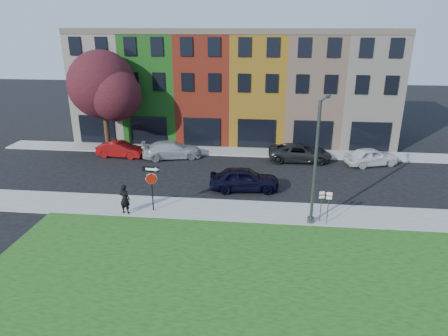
# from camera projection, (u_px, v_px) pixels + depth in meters

# --- Properties ---
(ground) EXTENTS (120.00, 120.00, 0.00)m
(ground) POSITION_uv_depth(u_px,v_px,m) (246.00, 237.00, 21.55)
(ground) COLOR black
(ground) RESTS_ON ground
(sidewalk_near) EXTENTS (40.00, 3.00, 0.12)m
(sidewalk_near) POSITION_uv_depth(u_px,v_px,m) (282.00, 213.00, 24.13)
(sidewalk_near) COLOR gray
(sidewalk_near) RESTS_ON ground
(sidewalk_far) EXTENTS (40.00, 2.40, 0.12)m
(sidewalk_far) POSITION_uv_depth(u_px,v_px,m) (222.00, 151.00, 35.85)
(sidewalk_far) COLOR gray
(sidewalk_far) RESTS_ON ground
(grass_park) EXTENTS (40.00, 16.00, 0.10)m
(grass_park) POSITION_uv_depth(u_px,v_px,m) (448.00, 327.00, 15.11)
(grass_park) COLOR #1D4614
(grass_park) RESTS_ON ground
(rowhouse_block) EXTENTS (30.00, 10.12, 10.00)m
(rowhouse_block) POSITION_uv_depth(u_px,v_px,m) (234.00, 86.00, 39.90)
(rowhouse_block) COLOR beige
(rowhouse_block) RESTS_ON ground
(stop_sign) EXTENTS (1.05, 0.12, 2.85)m
(stop_sign) POSITION_uv_depth(u_px,v_px,m) (151.00, 179.00, 23.70)
(stop_sign) COLOR black
(stop_sign) RESTS_ON sidewalk_near
(man) EXTENTS (0.84, 0.70, 1.83)m
(man) POSITION_uv_depth(u_px,v_px,m) (125.00, 199.00, 23.72)
(man) COLOR black
(man) RESTS_ON sidewalk_near
(sedan_near) EXTENTS (2.92, 5.16, 1.62)m
(sedan_near) POSITION_uv_depth(u_px,v_px,m) (244.00, 179.00, 27.39)
(sedan_near) COLOR black
(sedan_near) RESTS_ON ground
(parked_car_red) EXTENTS (1.96, 4.23, 1.33)m
(parked_car_red) POSITION_uv_depth(u_px,v_px,m) (120.00, 149.00, 34.34)
(parked_car_red) COLOR maroon
(parked_car_red) RESTS_ON ground
(parked_car_silver) EXTENTS (4.86, 6.16, 1.45)m
(parked_car_silver) POSITION_uv_depth(u_px,v_px,m) (172.00, 150.00, 34.03)
(parked_car_silver) COLOR #ABACB0
(parked_car_silver) RESTS_ON ground
(parked_car_dark) EXTENTS (2.62, 5.31, 1.45)m
(parked_car_dark) POSITION_uv_depth(u_px,v_px,m) (300.00, 153.00, 33.27)
(parked_car_dark) COLOR black
(parked_car_dark) RESTS_ON ground
(parked_car_white) EXTENTS (4.31, 5.30, 1.45)m
(parked_car_white) POSITION_uv_depth(u_px,v_px,m) (371.00, 157.00, 32.27)
(parked_car_white) COLOR silver
(parked_car_white) RESTS_ON ground
(street_lamp) EXTENTS (1.05, 2.50, 7.06)m
(street_lamp) POSITION_uv_depth(u_px,v_px,m) (316.00, 162.00, 21.90)
(street_lamp) COLOR #494C4F
(street_lamp) RESTS_ON sidewalk_near
(parking_sign_a) EXTENTS (0.32, 0.12, 1.94)m
(parking_sign_a) POSITION_uv_depth(u_px,v_px,m) (321.00, 202.00, 22.60)
(parking_sign_a) COLOR #494C4F
(parking_sign_a) RESTS_ON sidewalk_near
(parking_sign_b) EXTENTS (0.32, 0.09, 1.99)m
(parking_sign_b) POSITION_uv_depth(u_px,v_px,m) (328.00, 203.00, 22.39)
(parking_sign_b) COLOR #494C4F
(parking_sign_b) RESTS_ON sidewalk_near
(tree_purple) EXTENTS (6.97, 6.10, 8.73)m
(tree_purple) POSITION_uv_depth(u_px,v_px,m) (104.00, 86.00, 34.23)
(tree_purple) COLOR black
(tree_purple) RESTS_ON sidewalk_far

